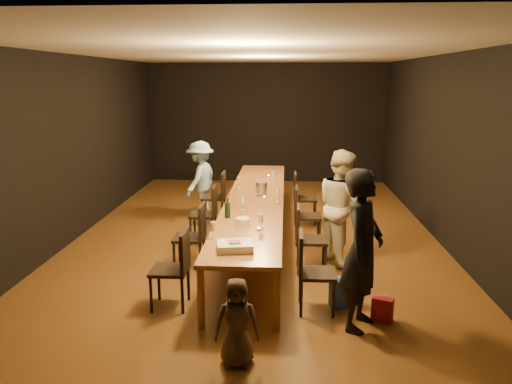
# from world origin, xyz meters

# --- Properties ---
(ground) EXTENTS (10.00, 10.00, 0.00)m
(ground) POSITION_xyz_m (0.00, 0.00, 0.00)
(ground) COLOR #402210
(ground) RESTS_ON ground
(room_shell) EXTENTS (6.04, 10.04, 3.02)m
(room_shell) POSITION_xyz_m (0.00, 0.00, 2.08)
(room_shell) COLOR black
(room_shell) RESTS_ON ground
(table) EXTENTS (0.90, 6.00, 0.75)m
(table) POSITION_xyz_m (0.00, 0.00, 0.70)
(table) COLOR brown
(table) RESTS_ON ground
(chair_right_0) EXTENTS (0.42, 0.42, 0.93)m
(chair_right_0) POSITION_xyz_m (0.85, -2.40, 0.47)
(chair_right_0) COLOR black
(chair_right_0) RESTS_ON ground
(chair_right_1) EXTENTS (0.42, 0.42, 0.93)m
(chair_right_1) POSITION_xyz_m (0.85, -1.20, 0.47)
(chair_right_1) COLOR black
(chair_right_1) RESTS_ON ground
(chair_right_2) EXTENTS (0.42, 0.42, 0.93)m
(chair_right_2) POSITION_xyz_m (0.85, 0.00, 0.47)
(chair_right_2) COLOR black
(chair_right_2) RESTS_ON ground
(chair_right_3) EXTENTS (0.42, 0.42, 0.93)m
(chair_right_3) POSITION_xyz_m (0.85, 1.20, 0.47)
(chair_right_3) COLOR black
(chair_right_3) RESTS_ON ground
(chair_left_0) EXTENTS (0.42, 0.42, 0.93)m
(chair_left_0) POSITION_xyz_m (-0.85, -2.40, 0.47)
(chair_left_0) COLOR black
(chair_left_0) RESTS_ON ground
(chair_left_1) EXTENTS (0.42, 0.42, 0.93)m
(chair_left_1) POSITION_xyz_m (-0.85, -1.20, 0.47)
(chair_left_1) COLOR black
(chair_left_1) RESTS_ON ground
(chair_left_2) EXTENTS (0.42, 0.42, 0.93)m
(chair_left_2) POSITION_xyz_m (-0.85, 0.00, 0.47)
(chair_left_2) COLOR black
(chair_left_2) RESTS_ON ground
(chair_left_3) EXTENTS (0.42, 0.42, 0.93)m
(chair_left_3) POSITION_xyz_m (-0.85, 1.20, 0.47)
(chair_left_3) COLOR black
(chair_left_3) RESTS_ON ground
(woman_birthday) EXTENTS (0.63, 0.74, 1.73)m
(woman_birthday) POSITION_xyz_m (1.29, -2.75, 0.87)
(woman_birthday) COLOR black
(woman_birthday) RESTS_ON ground
(woman_tan) EXTENTS (0.88, 0.98, 1.65)m
(woman_tan) POSITION_xyz_m (1.29, -0.76, 0.82)
(woman_tan) COLOR beige
(woman_tan) RESTS_ON ground
(man_blue) EXTENTS (0.79, 1.05, 1.45)m
(man_blue) POSITION_xyz_m (-1.16, 1.61, 0.72)
(man_blue) COLOR #97C7EA
(man_blue) RESTS_ON ground
(child) EXTENTS (0.44, 0.30, 0.85)m
(child) POSITION_xyz_m (0.05, -3.56, 0.43)
(child) COLOR #403124
(child) RESTS_ON ground
(gift_bag_red) EXTENTS (0.26, 0.20, 0.27)m
(gift_bag_red) POSITION_xyz_m (1.57, -2.61, 0.13)
(gift_bag_red) COLOR red
(gift_bag_red) RESTS_ON ground
(gift_bag_blue) EXTENTS (0.31, 0.24, 0.34)m
(gift_bag_blue) POSITION_xyz_m (1.16, -2.28, 0.17)
(gift_bag_blue) COLOR #2954B4
(gift_bag_blue) RESTS_ON ground
(birthday_cake) EXTENTS (0.44, 0.37, 0.09)m
(birthday_cake) POSITION_xyz_m (-0.07, -2.51, 0.79)
(birthday_cake) COLOR white
(birthday_cake) RESTS_ON table
(plate_stack) EXTENTS (0.21, 0.21, 0.11)m
(plate_stack) POSITION_xyz_m (-0.07, -1.57, 0.80)
(plate_stack) COLOR white
(plate_stack) RESTS_ON table
(champagne_bottle) EXTENTS (0.09, 0.09, 0.31)m
(champagne_bottle) POSITION_xyz_m (-0.31, -1.20, 0.91)
(champagne_bottle) COLOR black
(champagne_bottle) RESTS_ON table
(ice_bucket) EXTENTS (0.25, 0.25, 0.21)m
(ice_bucket) POSITION_xyz_m (0.09, 0.24, 0.85)
(ice_bucket) COLOR silver
(ice_bucket) RESTS_ON table
(wineglass_0) EXTENTS (0.06, 0.06, 0.21)m
(wineglass_0) POSITION_xyz_m (-0.38, -2.11, 0.85)
(wineglass_0) COLOR beige
(wineglass_0) RESTS_ON table
(wineglass_1) EXTENTS (0.06, 0.06, 0.21)m
(wineglass_1) POSITION_xyz_m (0.18, -1.73, 0.85)
(wineglass_1) COLOR beige
(wineglass_1) RESTS_ON table
(wineglass_2) EXTENTS (0.06, 0.06, 0.21)m
(wineglass_2) POSITION_xyz_m (-0.13, -0.77, 0.85)
(wineglass_2) COLOR silver
(wineglass_2) RESTS_ON table
(wineglass_3) EXTENTS (0.06, 0.06, 0.21)m
(wineglass_3) POSITION_xyz_m (0.36, -0.24, 0.85)
(wineglass_3) COLOR beige
(wineglass_3) RESTS_ON table
(wineglass_4) EXTENTS (0.06, 0.06, 0.21)m
(wineglass_4) POSITION_xyz_m (-0.33, 0.64, 0.85)
(wineglass_4) COLOR silver
(wineglass_4) RESTS_ON table
(wineglass_5) EXTENTS (0.06, 0.06, 0.21)m
(wineglass_5) POSITION_xyz_m (0.26, 1.25, 0.85)
(wineglass_5) COLOR silver
(wineglass_5) RESTS_ON table
(tealight_near) EXTENTS (0.05, 0.05, 0.03)m
(tealight_near) POSITION_xyz_m (0.15, -1.76, 0.77)
(tealight_near) COLOR #B2B7B2
(tealight_near) RESTS_ON table
(tealight_mid) EXTENTS (0.05, 0.05, 0.03)m
(tealight_mid) POSITION_xyz_m (0.15, -0.06, 0.77)
(tealight_mid) COLOR #B2B7B2
(tealight_mid) RESTS_ON table
(tealight_far) EXTENTS (0.05, 0.05, 0.03)m
(tealight_far) POSITION_xyz_m (0.15, 1.73, 0.77)
(tealight_far) COLOR #B2B7B2
(tealight_far) RESTS_ON table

